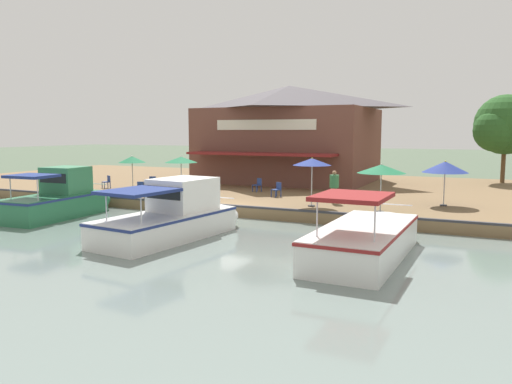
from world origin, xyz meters
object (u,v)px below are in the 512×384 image
Objects in this scene: tree_behind_restaurant at (503,126)px; cafe_chair_under_first_umbrella at (140,188)px; cafe_chair_mid_patio at (152,182)px; motorboat_second_along at (63,199)px; patio_umbrella_back_row at (132,159)px; patio_umbrella_mid_patio_right at (381,169)px; cafe_chair_beside_entrance at (107,181)px; mooring_post at (145,191)px; motorboat_mid_row at (369,236)px; patio_umbrella_by_entrance at (312,162)px; cafe_chair_back_row_seat at (258,184)px; motorboat_distant_upstream at (178,216)px; patio_umbrella_near_quay_edge at (181,160)px; cafe_chair_far_corner_seat at (277,189)px; person_near_entrance at (334,183)px; waterfront_restaurant at (289,133)px; patio_umbrella_far_corner at (445,167)px.

cafe_chair_under_first_umbrella is at bearing -48.28° from tree_behind_restaurant.
cafe_chair_mid_patio is at bearing -55.80° from tree_behind_restaurant.
patio_umbrella_back_row is at bearing -169.44° from motorboat_second_along.
patio_umbrella_mid_patio_right is 2.72× the size of cafe_chair_beside_entrance.
tree_behind_restaurant reaches higher than cafe_chair_mid_patio.
mooring_post is at bearing 46.18° from patio_umbrella_back_row.
motorboat_mid_row is at bearing 60.05° from cafe_chair_mid_patio.
cafe_chair_beside_entrance is at bearing -121.17° from mooring_post.
cafe_chair_under_first_umbrella is (0.36, -10.49, -1.80)m from patio_umbrella_by_entrance.
patio_umbrella_back_row is at bearing -73.05° from cafe_chair_back_row_seat.
motorboat_distant_upstream is at bearing 47.11° from cafe_chair_under_first_umbrella.
patio_umbrella_by_entrance is at bearing 76.99° from cafe_chair_mid_patio.
cafe_chair_under_first_umbrella is at bearing -60.56° from patio_umbrella_near_quay_edge.
motorboat_mid_row is (6.20, 0.80, -1.95)m from patio_umbrella_mid_patio_right.
person_near_entrance reaches higher than cafe_chair_far_corner_seat.
cafe_chair_back_row_seat is at bearing -131.76° from patio_umbrella_by_entrance.
motorboat_distant_upstream is at bearing 47.14° from mooring_post.
patio_umbrella_by_entrance is 1.06× the size of patio_umbrella_near_quay_edge.
patio_umbrella_back_row is 0.34× the size of tree_behind_restaurant.
patio_umbrella_mid_patio_right is at bearing 89.71° from cafe_chair_under_first_umbrella.
cafe_chair_far_corner_seat is at bearing 17.23° from waterfront_restaurant.
motorboat_distant_upstream is (0.20, -7.87, 0.20)m from motorboat_mid_row.
waterfront_restaurant is 5.77× the size of patio_umbrella_back_row.
cafe_chair_back_row_seat is 7.36m from mooring_post.
mooring_post is (2.35, -0.84, -1.64)m from patio_umbrella_near_quay_edge.
patio_umbrella_back_row is at bearing -98.78° from patio_umbrella_mid_patio_right.
patio_umbrella_far_corner reaches higher than person_near_entrance.
tree_behind_restaurant reaches higher than cafe_chair_under_first_umbrella.
cafe_chair_under_first_umbrella is 0.11× the size of motorboat_distant_upstream.
patio_umbrella_by_entrance is at bearing 26.19° from waterfront_restaurant.
tree_behind_restaurant is (-5.00, 14.87, 0.50)m from waterfront_restaurant.
tree_behind_restaurant is (-14.96, 24.09, 3.71)m from cafe_chair_beside_entrance.
motorboat_second_along is at bearing -101.53° from motorboat_distant_upstream.
person_near_entrance is 17.72m from tree_behind_restaurant.
cafe_chair_far_corner_seat is 9.56m from motorboat_distant_upstream.
patio_umbrella_back_row is 4.85m from patio_umbrella_near_quay_edge.
cafe_chair_far_corner_seat is at bearing -141.74° from motorboat_mid_row.
waterfront_restaurant is 13.95m from cafe_chair_beside_entrance.
motorboat_distant_upstream is at bearing -88.55° from motorboat_mid_row.
person_near_entrance reaches higher than cafe_chair_beside_entrance.
cafe_chair_far_corner_seat is 1.00× the size of cafe_chair_mid_patio.
patio_umbrella_far_corner reaches higher than patio_umbrella_back_row.
waterfront_restaurant is 15.20× the size of cafe_chair_beside_entrance.
patio_umbrella_back_row is 2.63× the size of cafe_chair_under_first_umbrella.
cafe_chair_far_corner_seat and cafe_chair_beside_entrance have the same top height.
mooring_post is at bearing 32.43° from cafe_chair_mid_patio.
tree_behind_restaurant is at bearing 151.74° from person_near_entrance.
patio_umbrella_near_quay_edge is 7.07m from motorboat_second_along.
tree_behind_restaurant reaches higher than patio_umbrella_near_quay_edge.
patio_umbrella_back_row is 19.18m from patio_umbrella_far_corner.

